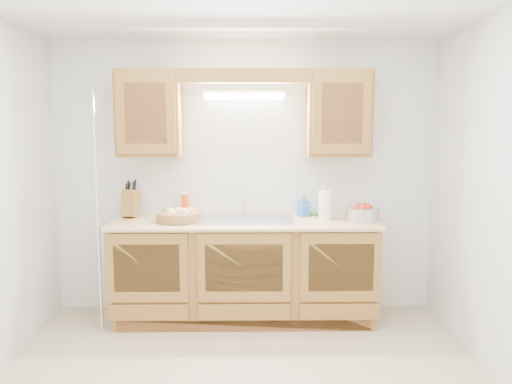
{
  "coord_description": "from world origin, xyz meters",
  "views": [
    {
      "loc": [
        0.05,
        -3.1,
        1.71
      ],
      "look_at": [
        0.1,
        0.85,
        1.19
      ],
      "focal_mm": 35.0,
      "sensor_mm": 36.0,
      "label": 1
    }
  ],
  "objects_px": {
    "fruit_basket": "(179,215)",
    "apple_bowl": "(362,213)",
    "paper_towel": "(325,205)",
    "knife_block": "(131,203)"
  },
  "relations": [
    {
      "from": "fruit_basket",
      "to": "apple_bowl",
      "type": "bearing_deg",
      "value": 1.06
    },
    {
      "from": "fruit_basket",
      "to": "apple_bowl",
      "type": "height_order",
      "value": "apple_bowl"
    },
    {
      "from": "fruit_basket",
      "to": "paper_towel",
      "type": "relative_size",
      "value": 1.38
    },
    {
      "from": "fruit_basket",
      "to": "apple_bowl",
      "type": "distance_m",
      "value": 1.6
    },
    {
      "from": "fruit_basket",
      "to": "knife_block",
      "type": "height_order",
      "value": "knife_block"
    },
    {
      "from": "knife_block",
      "to": "apple_bowl",
      "type": "distance_m",
      "value": 2.07
    },
    {
      "from": "paper_towel",
      "to": "apple_bowl",
      "type": "bearing_deg",
      "value": -11.37
    },
    {
      "from": "fruit_basket",
      "to": "paper_towel",
      "type": "xyz_separation_m",
      "value": [
        1.28,
        0.09,
        0.07
      ]
    },
    {
      "from": "apple_bowl",
      "to": "fruit_basket",
      "type": "bearing_deg",
      "value": -178.94
    },
    {
      "from": "fruit_basket",
      "to": "apple_bowl",
      "type": "relative_size",
      "value": 1.36
    }
  ]
}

